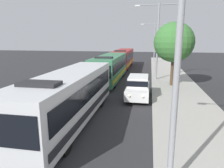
# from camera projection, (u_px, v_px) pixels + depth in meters

# --- Properties ---
(bus_lead) EXTENTS (2.58, 11.20, 3.21)m
(bus_lead) POSITION_uv_depth(u_px,v_px,m) (70.00, 95.00, 12.20)
(bus_lead) COLOR silver
(bus_lead) RESTS_ON ground_plane
(bus_second_in_line) EXTENTS (2.58, 11.11, 3.21)m
(bus_second_in_line) POSITION_uv_depth(u_px,v_px,m) (110.00, 67.00, 24.12)
(bus_second_in_line) COLOR #33724C
(bus_second_in_line) RESTS_ON ground_plane
(bus_middle) EXTENTS (2.58, 12.20, 3.21)m
(bus_middle) POSITION_uv_depth(u_px,v_px,m) (123.00, 58.00, 35.46)
(bus_middle) COLOR maroon
(bus_middle) RESTS_ON ground_plane
(white_suv) EXTENTS (1.86, 4.70, 1.90)m
(white_suv) POSITION_uv_depth(u_px,v_px,m) (138.00, 86.00, 17.41)
(white_suv) COLOR white
(white_suv) RESTS_ON ground_plane
(streetlamp_near) EXTENTS (5.77, 0.28, 8.42)m
(streetlamp_near) POSITION_uv_depth(u_px,v_px,m) (180.00, 29.00, 5.79)
(streetlamp_near) COLOR gray
(streetlamp_near) RESTS_ON sidewalk
(streetlamp_mid) EXTENTS (5.50, 0.28, 8.82)m
(streetlamp_mid) POSITION_uv_depth(u_px,v_px,m) (158.00, 34.00, 23.84)
(streetlamp_mid) COLOR gray
(streetlamp_mid) RESTS_ON sidewalk
(streetlamp_far) EXTENTS (5.84, 0.28, 8.00)m
(streetlamp_far) POSITION_uv_depth(u_px,v_px,m) (155.00, 38.00, 42.03)
(streetlamp_far) COLOR gray
(streetlamp_far) RESTS_ON sidewalk
(roadside_tree) EXTENTS (4.07, 4.07, 6.53)m
(roadside_tree) POSITION_uv_depth(u_px,v_px,m) (174.00, 42.00, 20.78)
(roadside_tree) COLOR #4C3823
(roadside_tree) RESTS_ON sidewalk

